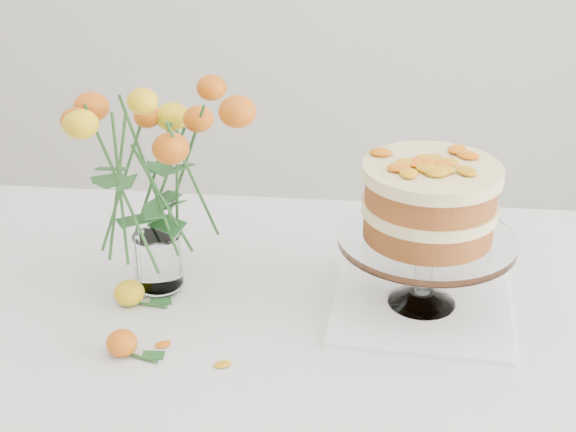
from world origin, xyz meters
name	(u,v)px	position (x,y,z in m)	size (l,w,h in m)	color
table	(251,356)	(0.00, 0.00, 0.67)	(1.43, 0.93, 0.76)	tan
napkin	(421,304)	(0.28, 0.05, 0.76)	(0.29, 0.29, 0.01)	white
cake_stand	(429,209)	(0.28, 0.05, 0.94)	(0.28, 0.28, 0.25)	white
rose_vase	(150,159)	(-0.17, 0.07, 1.00)	(0.34, 0.34, 0.41)	white
loose_rose_near	(130,293)	(-0.20, 0.01, 0.78)	(0.09, 0.05, 0.04)	yellow
loose_rose_far	(122,343)	(-0.17, -0.13, 0.78)	(0.08, 0.05, 0.04)	#D1610A
stray_petal_a	(163,344)	(-0.12, -0.10, 0.76)	(0.03, 0.02, 0.00)	orange
stray_petal_b	(223,364)	(-0.02, -0.14, 0.76)	(0.03, 0.02, 0.00)	orange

